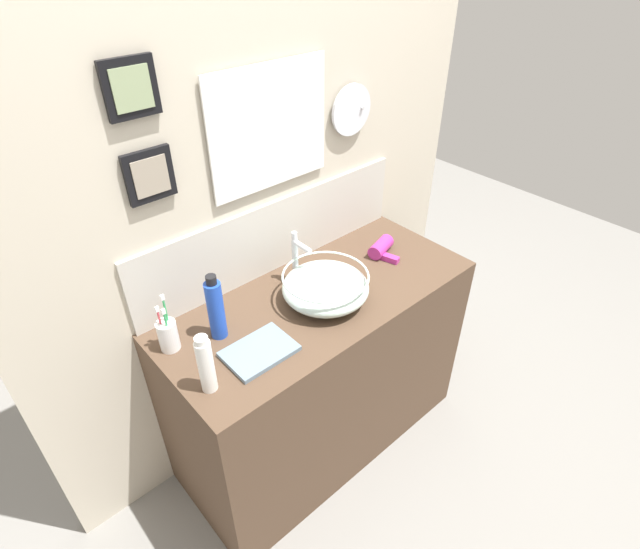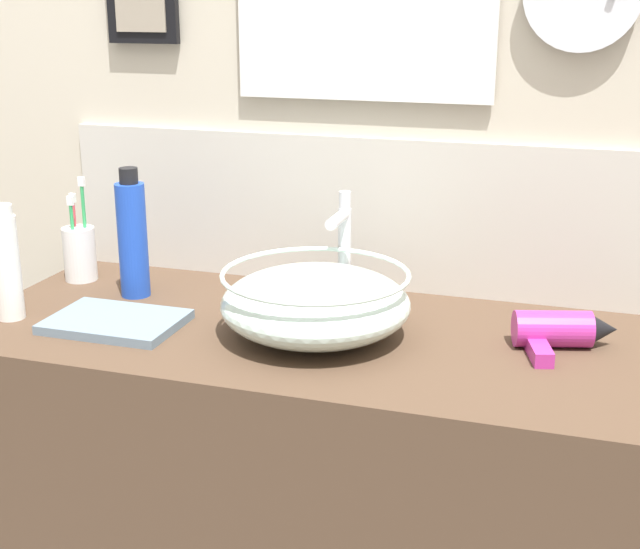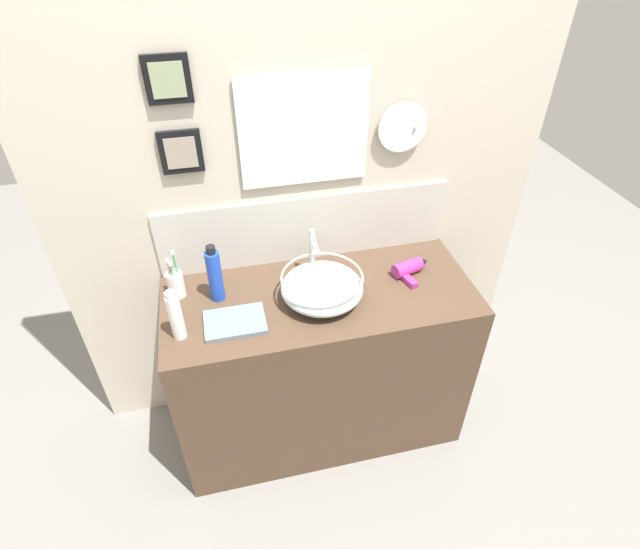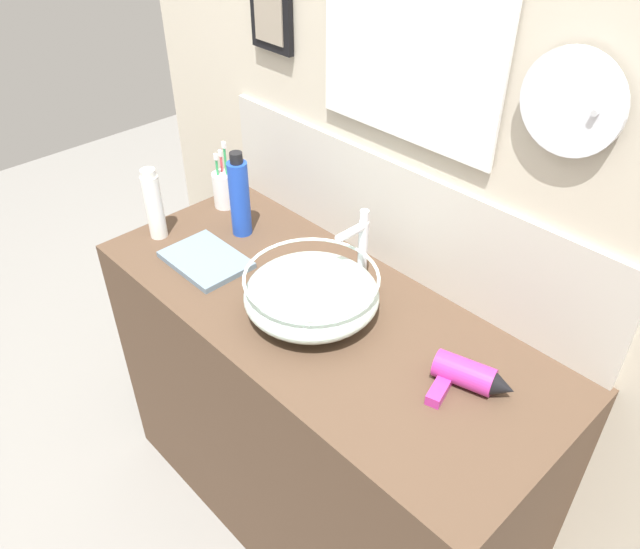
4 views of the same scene
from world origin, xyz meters
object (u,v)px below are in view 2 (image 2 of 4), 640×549
object	(u,v)px
toothbrush_cup	(80,252)
hand_towel	(116,322)
faucet	(341,243)
soap_dispenser	(6,264)
spray_bottle	(133,237)
hair_drier	(561,331)
glass_bowl_sink	(313,302)

from	to	relation	value
toothbrush_cup	hand_towel	world-z (taller)	toothbrush_cup
faucet	hand_towel	size ratio (longest dim) A/B	0.95
toothbrush_cup	faucet	bearing A→B (deg)	0.76
faucet	soap_dispenser	world-z (taller)	faucet
spray_bottle	soap_dispenser	xyz separation A→B (m)	(-0.15, -0.18, -0.01)
hair_drier	spray_bottle	bearing A→B (deg)	178.17
hand_towel	spray_bottle	bearing A→B (deg)	106.94
spray_bottle	hand_towel	world-z (taller)	spray_bottle
hair_drier	faucet	bearing A→B (deg)	167.73
hair_drier	hand_towel	world-z (taller)	hair_drier
glass_bowl_sink	hand_towel	bearing A→B (deg)	-169.88
spray_bottle	soap_dispenser	world-z (taller)	spray_bottle
spray_bottle	hand_towel	xyz separation A→B (m)	(0.05, -0.16, -0.11)
glass_bowl_sink	faucet	size ratio (longest dim) A/B	1.49
spray_bottle	soap_dispenser	bearing A→B (deg)	-129.65
glass_bowl_sink	soap_dispenser	size ratio (longest dim) A/B	1.54
soap_dispenser	hand_towel	world-z (taller)	soap_dispenser
faucet	toothbrush_cup	world-z (taller)	faucet
hair_drier	glass_bowl_sink	bearing A→B (deg)	-169.46
faucet	spray_bottle	bearing A→B (deg)	-171.02
faucet	hand_towel	xyz separation A→B (m)	(-0.34, -0.22, -0.11)
hair_drier	spray_bottle	xyz separation A→B (m)	(-0.79, 0.03, 0.09)
hand_towel	hair_drier	bearing A→B (deg)	10.35
faucet	soap_dispenser	distance (m)	0.59
glass_bowl_sink	soap_dispenser	xyz separation A→B (m)	(-0.54, -0.08, 0.04)
toothbrush_cup	hand_towel	bearing A→B (deg)	-46.70
toothbrush_cup	soap_dispenser	bearing A→B (deg)	-88.89
faucet	hand_towel	world-z (taller)	faucet
glass_bowl_sink	toothbrush_cup	distance (m)	0.56
faucet	spray_bottle	size ratio (longest dim) A/B	0.86
faucet	toothbrush_cup	distance (m)	0.54
spray_bottle	faucet	bearing A→B (deg)	8.98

